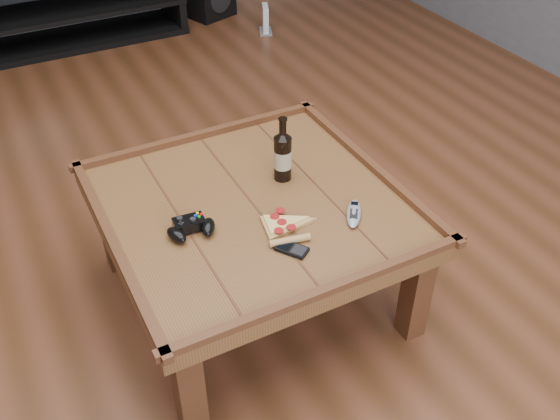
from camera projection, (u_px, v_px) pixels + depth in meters
name	position (u px, v px, depth m)	size (l,w,h in m)	color
ground	(256.00, 295.00, 2.42)	(6.00, 6.00, 0.00)	#4C2A15
baseboard	(74.00, 22.00, 4.47)	(5.00, 0.02, 0.10)	silver
coffee_table	(253.00, 217.00, 2.18)	(1.03, 1.03, 0.48)	brown
media_console	(77.00, 6.00, 4.18)	(1.40, 0.45, 0.50)	black
beer_bottle	(283.00, 155.00, 2.20)	(0.06, 0.06, 0.25)	black
game_controller	(191.00, 228.00, 2.01)	(0.18, 0.12, 0.05)	black
pizza_slice	(283.00, 227.00, 2.03)	(0.19, 0.26, 0.02)	tan
smartphone	(292.00, 249.00, 1.95)	(0.10, 0.11, 0.01)	black
remote_control	(354.00, 213.00, 2.08)	(0.13, 0.15, 0.02)	#8F949C
game_console	(265.00, 20.00, 4.40)	(0.14, 0.17, 0.19)	gray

